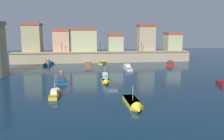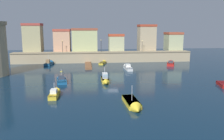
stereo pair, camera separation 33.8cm
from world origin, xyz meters
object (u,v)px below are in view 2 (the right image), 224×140
(quay_lamp_2, at_px, (142,44))
(moored_boat_8, at_px, (61,80))
(moored_boat_5, at_px, (55,93))
(moored_boat_3, at_px, (103,63))
(moored_boat_9, at_px, (171,64))
(quay_lamp_0, at_px, (62,45))
(moored_boat_4, at_px, (133,104))
(moored_boat_1, at_px, (50,63))
(moored_boat_7, at_px, (127,67))
(quay_lamp_1, at_px, (101,44))
(mooring_buoy_0, at_px, (61,72))
(moored_boat_6, at_px, (105,80))

(quay_lamp_2, bearing_deg, moored_boat_8, -131.17)
(moored_boat_5, bearing_deg, moored_boat_8, 1.85)
(moored_boat_5, bearing_deg, moored_boat_3, -15.09)
(moored_boat_9, bearing_deg, quay_lamp_0, 97.20)
(moored_boat_4, distance_m, moored_boat_8, 19.82)
(quay_lamp_0, relative_size, moored_boat_8, 0.65)
(moored_boat_1, bearing_deg, moored_boat_7, -108.09)
(quay_lamp_1, bearing_deg, moored_boat_8, -110.60)
(mooring_buoy_0, bearing_deg, quay_lamp_1, 54.61)
(moored_boat_4, height_order, moored_boat_7, moored_boat_4)
(moored_boat_8, relative_size, moored_boat_9, 1.04)
(moored_boat_3, bearing_deg, quay_lamp_1, 26.38)
(moored_boat_7, bearing_deg, quay_lamp_2, -29.57)
(moored_boat_9, distance_m, mooring_buoy_0, 30.44)
(moored_boat_8, bearing_deg, moored_boat_5, 171.32)
(quay_lamp_2, distance_m, moored_boat_6, 30.99)
(moored_boat_5, bearing_deg, moored_boat_9, -44.52)
(quay_lamp_1, height_order, mooring_buoy_0, quay_lamp_1)
(moored_boat_8, distance_m, moored_boat_9, 33.48)
(moored_boat_3, bearing_deg, mooring_buoy_0, 156.14)
(moored_boat_4, distance_m, mooring_buoy_0, 29.58)
(mooring_buoy_0, bearing_deg, moored_boat_9, 12.92)
(moored_boat_8, bearing_deg, moored_boat_9, -67.25)
(moored_boat_7, bearing_deg, moored_boat_1, 64.23)
(quay_lamp_1, bearing_deg, moored_boat_5, -105.26)
(moored_boat_8, bearing_deg, moored_boat_3, -32.24)
(quay_lamp_2, bearing_deg, moored_boat_3, -166.95)
(quay_lamp_0, height_order, moored_boat_7, quay_lamp_0)
(quay_lamp_0, xyz_separation_m, moored_boat_5, (1.92, -35.24, -5.03))
(moored_boat_4, bearing_deg, moored_boat_8, -148.32)
(quay_lamp_1, xyz_separation_m, moored_boat_9, (19.07, -8.12, -5.13))
(quay_lamp_1, bearing_deg, moored_boat_4, -88.01)
(quay_lamp_2, relative_size, moored_boat_5, 0.63)
(quay_lamp_0, relative_size, moored_boat_9, 0.68)
(moored_boat_3, bearing_deg, moored_boat_5, -178.71)
(quay_lamp_0, xyz_separation_m, moored_boat_3, (11.93, -2.85, -5.19))
(moored_boat_1, bearing_deg, quay_lamp_2, -76.86)
(moored_boat_5, distance_m, moored_boat_9, 39.47)
(moored_boat_5, relative_size, moored_boat_6, 1.07)
(quay_lamp_1, xyz_separation_m, moored_boat_7, (5.82, -12.77, -5.12))
(quay_lamp_0, relative_size, quay_lamp_2, 1.01)
(quay_lamp_0, bearing_deg, moored_boat_6, -69.08)
(quay_lamp_0, xyz_separation_m, quay_lamp_2, (24.23, -0.00, -0.02))
(quay_lamp_0, bearing_deg, moored_boat_4, -72.79)
(quay_lamp_1, xyz_separation_m, moored_boat_6, (-1.09, -27.32, -5.01))
(quay_lamp_0, distance_m, moored_boat_8, 26.04)
(moored_boat_1, relative_size, moored_boat_3, 1.20)
(quay_lamp_2, bearing_deg, moored_boat_4, -105.00)
(moored_boat_6, bearing_deg, moored_boat_9, 132.91)
(moored_boat_3, bearing_deg, moored_boat_7, -132.89)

